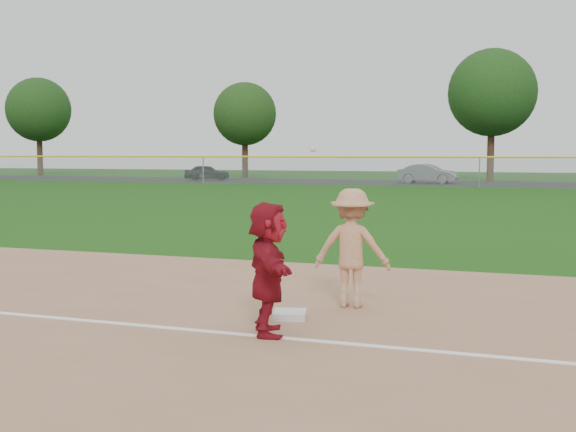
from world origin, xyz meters
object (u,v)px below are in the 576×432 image
(car_left, at_px, (207,172))
(base_runner, at_px, (268,268))
(car_mid, at_px, (428,174))
(first_base, at_px, (290,315))

(car_left, bearing_deg, base_runner, -172.77)
(base_runner, xyz_separation_m, car_mid, (-4.58, 45.90, -0.12))
(car_left, relative_size, car_mid, 0.86)
(base_runner, relative_size, car_left, 0.44)
(car_left, distance_m, car_mid, 18.37)
(first_base, relative_size, car_left, 0.12)
(first_base, relative_size, car_mid, 0.10)
(car_left, bearing_deg, car_mid, -110.82)
(first_base, bearing_deg, car_mid, 95.77)
(first_base, xyz_separation_m, car_left, (-22.91, 45.58, 0.58))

